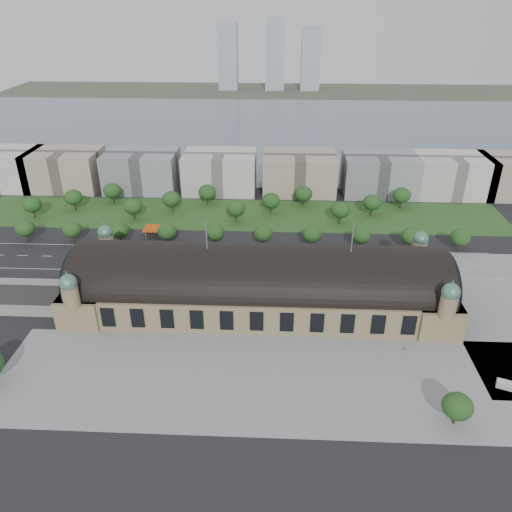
{
  "coord_description": "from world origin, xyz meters",
  "views": [
    {
      "loc": [
        6.59,
        -169.46,
        112.86
      ],
      "look_at": [
        -1.91,
        16.49,
        14.0
      ],
      "focal_mm": 35.0,
      "sensor_mm": 36.0,
      "label": 1
    }
  ],
  "objects_px": {
    "parked_car_1": "(140,275)",
    "parked_car_5": "(219,277)",
    "parked_car_2": "(121,271)",
    "parked_car_4": "(159,274)",
    "traffic_car_6": "(431,271)",
    "pedestrian_0": "(406,350)",
    "traffic_car_4": "(241,269)",
    "parked_car_6": "(183,271)",
    "bus_mid": "(259,267)",
    "bus_east": "(319,271)",
    "parked_car_0": "(146,271)",
    "petrol_station": "(161,229)",
    "bus_west": "(229,263)",
    "traffic_car_5": "(320,251)",
    "traffic_car_2": "(112,259)",
    "traffic_car_3": "(187,251)",
    "van_south": "(505,385)",
    "parked_car_3": "(166,272)",
    "pedestrian_4": "(450,411)"
  },
  "relations": [
    {
      "from": "parked_car_2",
      "to": "parked_car_4",
      "type": "distance_m",
      "value": 17.66
    },
    {
      "from": "traffic_car_6",
      "to": "bus_west",
      "type": "bearing_deg",
      "value": -95.41
    },
    {
      "from": "petrol_station",
      "to": "traffic_car_5",
      "type": "relative_size",
      "value": 3.62
    },
    {
      "from": "traffic_car_2",
      "to": "parked_car_0",
      "type": "relative_size",
      "value": 1.19
    },
    {
      "from": "bus_mid",
      "to": "bus_east",
      "type": "bearing_deg",
      "value": -91.13
    },
    {
      "from": "parked_car_5",
      "to": "bus_mid",
      "type": "height_order",
      "value": "bus_mid"
    },
    {
      "from": "traffic_car_6",
      "to": "pedestrian_0",
      "type": "relative_size",
      "value": 3.14
    },
    {
      "from": "petrol_station",
      "to": "traffic_car_4",
      "type": "height_order",
      "value": "petrol_station"
    },
    {
      "from": "traffic_car_4",
      "to": "parked_car_6",
      "type": "relative_size",
      "value": 0.91
    },
    {
      "from": "van_south",
      "to": "pedestrian_4",
      "type": "height_order",
      "value": "van_south"
    },
    {
      "from": "parked_car_0",
      "to": "parked_car_2",
      "type": "xyz_separation_m",
      "value": [
        -10.99,
        -1.19,
        0.01
      ]
    },
    {
      "from": "traffic_car_6",
      "to": "traffic_car_5",
      "type": "bearing_deg",
      "value": -114.05
    },
    {
      "from": "parked_car_0",
      "to": "parked_car_1",
      "type": "xyz_separation_m",
      "value": [
        -1.77,
        -4.0,
        0.12
      ]
    },
    {
      "from": "traffic_car_2",
      "to": "bus_east",
      "type": "relative_size",
      "value": 0.42
    },
    {
      "from": "parked_car_2",
      "to": "pedestrian_0",
      "type": "relative_size",
      "value": 2.76
    },
    {
      "from": "parked_car_0",
      "to": "parked_car_3",
      "type": "distance_m",
      "value": 9.54
    },
    {
      "from": "parked_car_2",
      "to": "parked_car_6",
      "type": "relative_size",
      "value": 0.9
    },
    {
      "from": "traffic_car_6",
      "to": "van_south",
      "type": "xyz_separation_m",
      "value": [
        4.0,
        -75.0,
        0.49
      ]
    },
    {
      "from": "traffic_car_5",
      "to": "parked_car_3",
      "type": "relative_size",
      "value": 0.82
    },
    {
      "from": "traffic_car_2",
      "to": "pedestrian_0",
      "type": "relative_size",
      "value": 2.85
    },
    {
      "from": "pedestrian_0",
      "to": "parked_car_2",
      "type": "bearing_deg",
      "value": 133.68
    },
    {
      "from": "bus_west",
      "to": "traffic_car_3",
      "type": "bearing_deg",
      "value": 57.3
    },
    {
      "from": "parked_car_4",
      "to": "parked_car_0",
      "type": "bearing_deg",
      "value": -146.08
    },
    {
      "from": "parked_car_5",
      "to": "bus_west",
      "type": "bearing_deg",
      "value": 136.87
    },
    {
      "from": "parked_car_5",
      "to": "petrol_station",
      "type": "bearing_deg",
      "value": -166.17
    },
    {
      "from": "parked_car_3",
      "to": "parked_car_5",
      "type": "xyz_separation_m",
      "value": [
        24.13,
        -2.66,
        -0.01
      ]
    },
    {
      "from": "parked_car_0",
      "to": "bus_west",
      "type": "bearing_deg",
      "value": 61.24
    },
    {
      "from": "traffic_car_5",
      "to": "bus_mid",
      "type": "bearing_deg",
      "value": 128.16
    },
    {
      "from": "traffic_car_4",
      "to": "bus_west",
      "type": "bearing_deg",
      "value": -129.36
    },
    {
      "from": "traffic_car_3",
      "to": "parked_car_1",
      "type": "xyz_separation_m",
      "value": [
        -17.22,
        -24.56,
        0.02
      ]
    },
    {
      "from": "parked_car_4",
      "to": "traffic_car_5",
      "type": "bearing_deg",
      "value": 80.73
    },
    {
      "from": "traffic_car_6",
      "to": "parked_car_2",
      "type": "relative_size",
      "value": 1.14
    },
    {
      "from": "traffic_car_2",
      "to": "parked_car_3",
      "type": "distance_m",
      "value": 30.85
    },
    {
      "from": "parked_car_6",
      "to": "parked_car_5",
      "type": "bearing_deg",
      "value": 45.25
    },
    {
      "from": "traffic_car_6",
      "to": "pedestrian_0",
      "type": "bearing_deg",
      "value": -27.11
    },
    {
      "from": "petrol_station",
      "to": "traffic_car_6",
      "type": "bearing_deg",
      "value": -14.72
    },
    {
      "from": "parked_car_2",
      "to": "pedestrian_0",
      "type": "xyz_separation_m",
      "value": [
        116.49,
        -50.93,
        0.17
      ]
    },
    {
      "from": "traffic_car_2",
      "to": "parked_car_5",
      "type": "height_order",
      "value": "parked_car_5"
    },
    {
      "from": "parked_car_2",
      "to": "parked_car_4",
      "type": "xyz_separation_m",
      "value": [
        17.53,
        -2.17,
        0.14
      ]
    },
    {
      "from": "traffic_car_4",
      "to": "van_south",
      "type": "height_order",
      "value": "van_south"
    },
    {
      "from": "traffic_car_5",
      "to": "bus_east",
      "type": "relative_size",
      "value": 0.33
    },
    {
      "from": "bus_west",
      "to": "bus_east",
      "type": "relative_size",
      "value": 1.11
    },
    {
      "from": "pedestrian_4",
      "to": "traffic_car_4",
      "type": "bearing_deg",
      "value": -107.68
    },
    {
      "from": "traffic_car_2",
      "to": "parked_car_6",
      "type": "bearing_deg",
      "value": 73.17
    },
    {
      "from": "traffic_car_3",
      "to": "parked_car_4",
      "type": "bearing_deg",
      "value": 151.61
    },
    {
      "from": "parked_car_1",
      "to": "parked_car_5",
      "type": "height_order",
      "value": "parked_car_5"
    },
    {
      "from": "traffic_car_4",
      "to": "pedestrian_0",
      "type": "bearing_deg",
      "value": 40.81
    },
    {
      "from": "traffic_car_4",
      "to": "pedestrian_0",
      "type": "distance_m",
      "value": 83.38
    },
    {
      "from": "parked_car_0",
      "to": "bus_east",
      "type": "height_order",
      "value": "bus_east"
    },
    {
      "from": "parked_car_4",
      "to": "bus_west",
      "type": "height_order",
      "value": "bus_west"
    }
  ]
}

